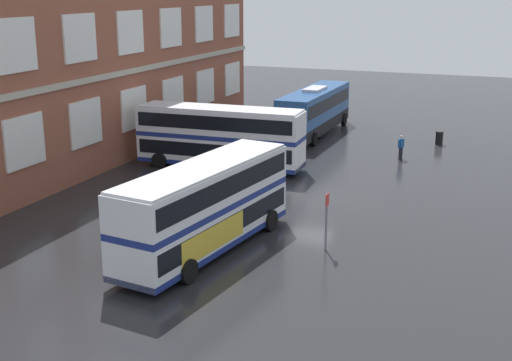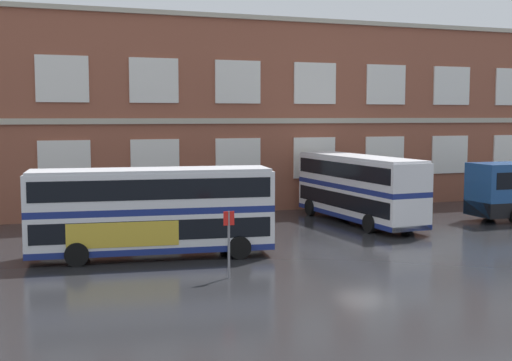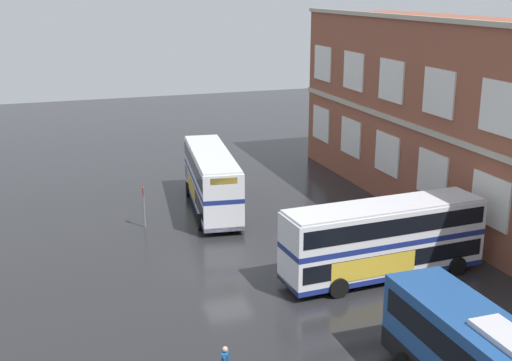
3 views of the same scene
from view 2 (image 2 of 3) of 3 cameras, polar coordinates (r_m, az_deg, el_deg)
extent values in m
plane|color=#232326|center=(34.64, 7.66, -5.27)|extent=(120.00, 120.00, 0.00)
cube|color=brown|center=(49.09, 0.07, 5.45)|extent=(44.60, 8.00, 12.79)
cube|color=#B2A893|center=(45.28, 1.83, 5.12)|extent=(44.60, 0.16, 0.36)
cube|color=#B2A893|center=(45.76, 1.84, 13.67)|extent=(44.60, 0.28, 0.30)
cube|color=silver|center=(42.30, -16.04, 1.41)|extent=(3.12, 0.12, 2.81)
cube|color=silver|center=(43.02, -8.61, 1.63)|extent=(3.12, 0.12, 2.81)
cube|color=silver|center=(44.44, -1.54, 1.81)|extent=(3.12, 0.12, 2.81)
cube|color=silver|center=(46.48, 5.01, 1.96)|extent=(3.12, 0.12, 2.81)
cube|color=silver|center=(49.08, 10.93, 2.07)|extent=(3.12, 0.12, 2.81)
cube|color=silver|center=(52.14, 16.21, 2.15)|extent=(3.12, 0.12, 2.81)
cube|color=silver|center=(55.60, 20.87, 2.20)|extent=(3.12, 0.12, 2.81)
cube|color=silver|center=(42.26, -16.22, 8.34)|extent=(3.12, 0.12, 2.81)
cube|color=silver|center=(42.98, -8.71, 8.45)|extent=(3.12, 0.12, 2.81)
cube|color=silver|center=(44.40, -1.55, 8.41)|extent=(3.12, 0.12, 2.81)
cube|color=silver|center=(46.44, 5.06, 8.27)|extent=(3.12, 0.12, 2.81)
cube|color=silver|center=(49.04, 11.04, 8.04)|extent=(3.12, 0.12, 2.81)
cube|color=silver|center=(52.11, 16.37, 7.77)|extent=(3.12, 0.12, 2.81)
cube|color=silver|center=(55.57, 21.06, 7.47)|extent=(3.12, 0.12, 2.81)
cube|color=silver|center=(31.04, -8.89, -4.25)|extent=(11.23, 3.92, 1.75)
cube|color=black|center=(31.00, -8.89, -3.87)|extent=(10.80, 3.90, 0.90)
cube|color=navy|center=(30.88, -8.92, -2.38)|extent=(11.23, 3.92, 0.30)
cube|color=silver|center=(30.77, -8.94, -0.67)|extent=(11.23, 3.92, 1.55)
cube|color=black|center=(30.76, -8.95, -0.53)|extent=(10.80, 3.90, 0.90)
cube|color=navy|center=(31.17, -8.87, -5.58)|extent=(11.24, 3.94, 0.28)
cube|color=silver|center=(30.69, -8.97, 0.88)|extent=(11.00, 3.79, 0.12)
cube|color=gold|center=(29.70, -11.28, -4.56)|extent=(4.81, 0.64, 1.10)
cube|color=yellow|center=(31.54, 1.01, 0.32)|extent=(0.27, 1.65, 0.40)
cylinder|color=black|center=(30.40, -1.42, -5.74)|extent=(1.07, 0.45, 1.04)
cylinder|color=black|center=(32.87, -2.28, -4.89)|extent=(1.07, 0.45, 1.04)
cylinder|color=black|center=(29.89, -15.07, -6.13)|extent=(1.07, 0.45, 1.04)
cylinder|color=black|center=(32.39, -14.88, -5.23)|extent=(1.07, 0.45, 1.04)
cube|color=silver|center=(40.90, 8.73, -1.89)|extent=(3.10, 11.11, 1.75)
cube|color=black|center=(40.88, 8.73, -1.60)|extent=(3.11, 10.68, 0.90)
cube|color=navy|center=(40.79, 8.75, -0.46)|extent=(3.10, 11.11, 0.30)
cube|color=silver|center=(40.70, 8.77, 0.83)|extent=(3.10, 11.11, 1.55)
cube|color=black|center=(40.69, 8.77, 0.94)|extent=(3.11, 10.68, 0.90)
cube|color=navy|center=(41.00, 8.72, -2.91)|extent=(3.12, 11.11, 0.28)
cube|color=silver|center=(40.64, 8.79, 2.01)|extent=(2.98, 10.89, 0.12)
cube|color=gold|center=(40.48, 11.26, -1.88)|extent=(0.27, 4.84, 1.10)
cube|color=yellow|center=(45.41, 5.18, 1.90)|extent=(1.66, 0.14, 0.40)
cylinder|color=black|center=(44.92, 7.55, -2.12)|extent=(0.37, 1.05, 1.04)
cylinder|color=black|center=(43.70, 4.66, -2.30)|extent=(0.37, 1.05, 1.04)
cylinder|color=black|center=(38.98, 12.85, -3.38)|extent=(0.37, 1.05, 1.04)
cylinder|color=black|center=(37.57, 9.67, -3.65)|extent=(0.37, 1.05, 1.04)
cylinder|color=black|center=(44.74, 19.26, -2.41)|extent=(1.04, 0.33, 1.04)
cylinder|color=slate|center=(26.72, -2.34, -5.51)|extent=(0.10, 0.10, 2.70)
cube|color=red|center=(26.51, -2.33, -3.25)|extent=(0.44, 0.04, 0.56)
camera|label=1|loc=(27.21, -71.06, 12.91)|focal=48.00mm
camera|label=3|loc=(51.87, 49.42, 12.89)|focal=46.19mm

